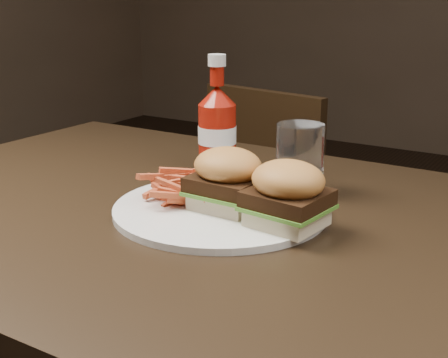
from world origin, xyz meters
The scene contains 8 objects.
dining_table centered at (0.00, 0.00, 0.73)m, with size 1.20×0.80×0.04m, color black.
chair_far centered at (-0.19, 0.77, 0.43)m, with size 0.38×0.38×0.04m, color black.
plate centered at (0.03, 0.00, 0.76)m, with size 0.32×0.32×0.01m, color white.
sandwich_half_a centered at (0.05, 0.00, 0.77)m, with size 0.09×0.09×0.02m, color beige.
sandwich_half_b centered at (0.15, -0.01, 0.77)m, with size 0.09×0.09×0.02m, color beige.
fries_pile centered at (-0.03, 0.00, 0.78)m, with size 0.11×0.11×0.04m, color #C24627, non-canonical shape.
ketchup_bottle centered at (-0.08, 0.17, 0.81)m, with size 0.07×0.07×0.13m, color maroon.
tumbler centered at (0.09, 0.15, 0.81)m, with size 0.08×0.08×0.12m, color white.
Camera 1 is at (0.51, -0.74, 1.07)m, focal length 50.00 mm.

